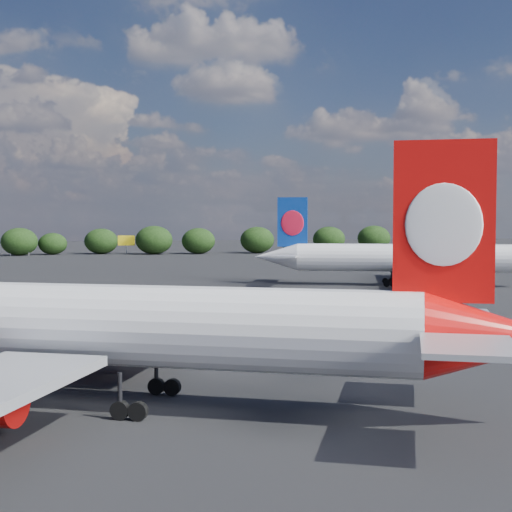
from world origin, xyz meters
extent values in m
plane|color=black|center=(0.00, 60.00, 0.00)|extent=(500.00, 500.00, 0.00)
cylinder|color=white|center=(6.17, 5.69, 4.55)|extent=(33.44, 18.30, 4.55)
cone|color=red|center=(25.28, -2.87, 4.55)|extent=(8.51, 7.13, 4.55)
cube|color=red|center=(22.79, -1.76, 10.38)|extent=(4.76, 2.46, 8.20)
ellipsoid|color=white|center=(22.68, -2.01, 10.22)|extent=(3.57, 1.73, 4.19)
ellipsoid|color=white|center=(22.90, -1.51, 10.22)|extent=(3.57, 1.73, 4.19)
cube|color=#A2A4AA|center=(21.57, -6.70, 4.92)|extent=(5.97, 6.66, 0.27)
cube|color=#A2A4AA|center=(25.67, 2.44, 4.92)|extent=(5.97, 6.66, 0.27)
cube|color=#A2A4AA|center=(9.34, 17.24, 3.10)|extent=(12.84, 19.04, 0.50)
cylinder|color=red|center=(5.82, 13.82, 1.91)|extent=(5.16, 4.10, 2.46)
cube|color=#A2A4AA|center=(5.82, 13.82, 2.55)|extent=(1.94, 1.07, 1.09)
cylinder|color=black|center=(6.71, 2.45, 1.37)|extent=(0.34, 0.34, 2.28)
cylinder|color=black|center=(6.71, 2.45, 0.50)|extent=(1.08, 0.78, 1.00)
cylinder|color=black|center=(7.63, 2.04, 0.50)|extent=(1.08, 0.78, 1.00)
cylinder|color=black|center=(8.94, 7.44, 1.37)|extent=(0.34, 0.34, 2.28)
cylinder|color=black|center=(8.94, 7.44, 0.50)|extent=(1.08, 0.78, 1.00)
cylinder|color=black|center=(9.86, 7.03, 0.50)|extent=(1.08, 0.78, 1.00)
cylinder|color=white|center=(51.83, 69.47, 4.38)|extent=(32.84, 15.43, 4.38)
cone|color=white|center=(32.86, 76.32, 4.38)|extent=(8.09, 6.51, 4.38)
cube|color=navy|center=(35.33, 75.42, 10.00)|extent=(4.69, 2.05, 7.89)
ellipsoid|color=red|center=(35.24, 75.18, 9.84)|extent=(3.52, 1.41, 4.03)
ellipsoid|color=red|center=(35.42, 75.67, 9.84)|extent=(3.52, 1.41, 4.03)
cube|color=#A2A4AA|center=(32.87, 71.18, 4.74)|extent=(5.50, 6.29, 0.26)
cube|color=#A2A4AA|center=(36.14, 80.26, 4.74)|extent=(5.50, 6.29, 0.26)
cube|color=#A2A4AA|center=(49.61, 58.15, 2.98)|extent=(11.31, 18.43, 0.48)
cube|color=#A2A4AA|center=(57.35, 79.60, 2.98)|extent=(11.31, 18.43, 0.48)
cylinder|color=#A2A4AA|center=(52.75, 61.68, 1.84)|extent=(4.93, 3.72, 2.37)
cube|color=#A2A4AA|center=(52.75, 61.68, 2.46)|extent=(1.90, 0.90, 1.05)
cylinder|color=#A2A4AA|center=(57.51, 74.88, 1.84)|extent=(4.93, 3.72, 2.37)
cube|color=#A2A4AA|center=(57.51, 74.88, 2.46)|extent=(1.90, 0.90, 1.05)
cylinder|color=black|center=(49.29, 67.59, 1.32)|extent=(0.31, 0.31, 2.19)
cylinder|color=black|center=(49.29, 67.59, 0.48)|extent=(1.04, 0.70, 0.96)
cylinder|color=black|center=(48.38, 67.92, 0.48)|extent=(1.04, 0.70, 0.96)
cylinder|color=black|center=(51.07, 72.54, 1.32)|extent=(0.31, 0.31, 2.19)
cylinder|color=black|center=(51.07, 72.54, 0.48)|extent=(1.04, 0.70, 0.96)
cylinder|color=black|center=(50.16, 72.87, 0.48)|extent=(1.04, 0.70, 0.96)
cylinder|color=black|center=(64.20, 65.01, 1.27)|extent=(0.27, 0.27, 2.19)
cylinder|color=black|center=(64.20, 65.01, 0.39)|extent=(0.85, 0.56, 0.79)
cube|color=#14682B|center=(-18.00, 176.00, 3.20)|extent=(6.00, 0.30, 2.60)
cylinder|color=gray|center=(-20.50, 176.00, 1.00)|extent=(0.20, 0.20, 2.00)
cylinder|color=gray|center=(-15.50, 176.00, 1.00)|extent=(0.20, 0.20, 2.00)
cube|color=yellow|center=(12.00, 182.00, 4.00)|extent=(5.00, 0.30, 3.00)
cylinder|color=gray|center=(12.00, 182.00, 1.25)|extent=(0.30, 0.30, 2.50)
ellipsoid|color=black|center=(-18.21, 177.60, 3.97)|extent=(10.32, 8.73, 7.94)
ellipsoid|color=black|center=(-9.31, 181.23, 3.19)|extent=(8.28, 7.01, 6.37)
ellipsoid|color=black|center=(4.58, 182.09, 3.81)|extent=(9.90, 8.37, 7.61)
ellipsoid|color=black|center=(19.90, 176.96, 4.22)|extent=(10.97, 9.29, 8.44)
ellipsoid|color=black|center=(33.11, 177.02, 3.87)|extent=(10.07, 8.52, 7.75)
ellipsoid|color=black|center=(51.25, 177.73, 4.03)|extent=(10.49, 8.88, 8.07)
ellipsoid|color=black|center=(63.58, 181.59, 2.77)|extent=(7.20, 6.10, 5.54)
ellipsoid|color=black|center=(75.99, 183.38, 4.02)|extent=(10.44, 8.84, 8.03)
ellipsoid|color=black|center=(91.06, 182.82, 4.16)|extent=(10.82, 9.16, 8.32)
ellipsoid|color=black|center=(105.30, 183.30, 3.14)|extent=(8.16, 6.90, 6.28)
camera|label=1|loc=(6.10, -35.01, 10.52)|focal=50.00mm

